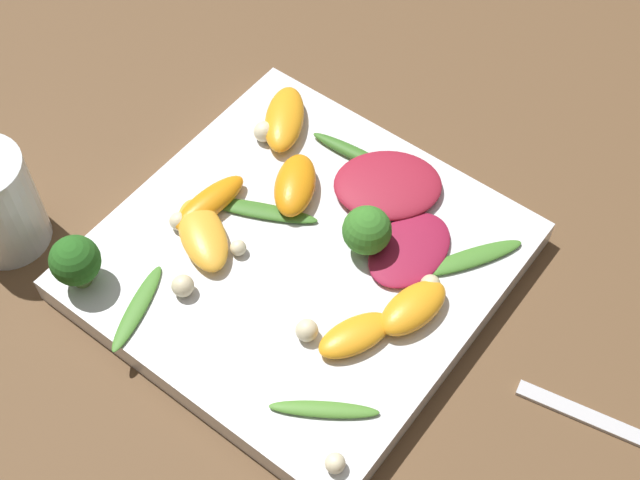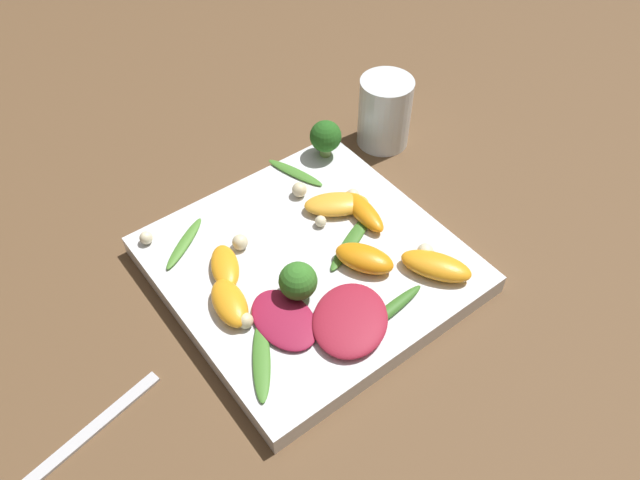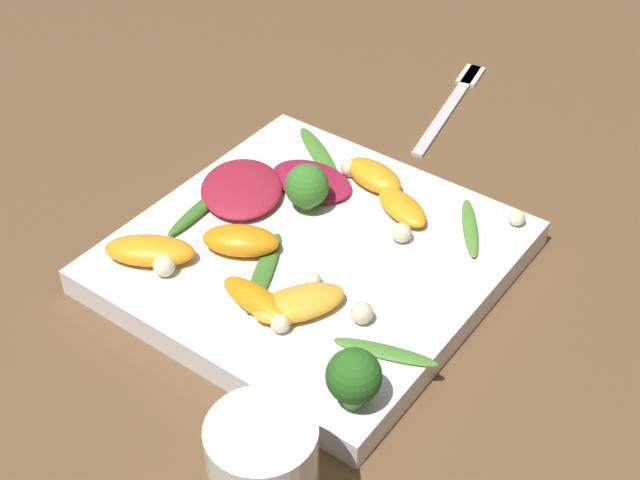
{
  "view_description": "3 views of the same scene",
  "coord_description": "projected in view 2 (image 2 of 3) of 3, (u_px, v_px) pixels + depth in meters",
  "views": [
    {
      "loc": [
        -0.29,
        -0.24,
        0.57
      ],
      "look_at": [
        0.01,
        -0.01,
        0.03
      ],
      "focal_mm": 50.0,
      "sensor_mm": 36.0,
      "label": 1
    },
    {
      "loc": [
        0.33,
        -0.24,
        0.5
      ],
      "look_at": [
        -0.0,
        0.02,
        0.03
      ],
      "focal_mm": 35.0,
      "sensor_mm": 36.0,
      "label": 2
    },
    {
      "loc": [
        -0.32,
        0.43,
        0.48
      ],
      "look_at": [
        -0.01,
        0.0,
        0.04
      ],
      "focal_mm": 50.0,
      "sensor_mm": 36.0,
      "label": 3
    }
  ],
  "objects": [
    {
      "name": "radicchio_leaf_0",
      "position": [
        284.0,
        319.0,
        0.57
      ],
      "size": [
        0.08,
        0.05,
        0.01
      ],
      "color": "maroon",
      "rests_on": "plate"
    },
    {
      "name": "macadamia_nut_5",
      "position": [
        146.0,
        238.0,
        0.64
      ],
      "size": [
        0.01,
        0.01,
        0.01
      ],
      "color": "beige",
      "rests_on": "plate"
    },
    {
      "name": "orange_segment_2",
      "position": [
        436.0,
        266.0,
        0.61
      ],
      "size": [
        0.08,
        0.06,
        0.02
      ],
      "color": "orange",
      "rests_on": "plate"
    },
    {
      "name": "macadamia_nut_3",
      "position": [
        245.0,
        321.0,
        0.57
      ],
      "size": [
        0.02,
        0.02,
        0.02
      ],
      "color": "beige",
      "rests_on": "plate"
    },
    {
      "name": "macadamia_nut_6",
      "position": [
        321.0,
        221.0,
        0.65
      ],
      "size": [
        0.01,
        0.01,
        0.01
      ],
      "color": "beige",
      "rests_on": "plate"
    },
    {
      "name": "plate",
      "position": [
        309.0,
        264.0,
        0.64
      ],
      "size": [
        0.28,
        0.28,
        0.02
      ],
      "color": "white",
      "rests_on": "ground_plane"
    },
    {
      "name": "macadamia_nut_1",
      "position": [
        353.0,
        195.0,
        0.68
      ],
      "size": [
        0.01,
        0.01,
        0.01
      ],
      "color": "beige",
      "rests_on": "plate"
    },
    {
      "name": "drinking_glass",
      "position": [
        385.0,
        112.0,
        0.75
      ],
      "size": [
        0.06,
        0.06,
        0.09
      ],
      "color": "white",
      "rests_on": "ground_plane"
    },
    {
      "name": "orange_segment_4",
      "position": [
        225.0,
        267.0,
        0.61
      ],
      "size": [
        0.06,
        0.05,
        0.01
      ],
      "color": "orange",
      "rests_on": "plate"
    },
    {
      "name": "macadamia_nut_0",
      "position": [
        240.0,
        242.0,
        0.63
      ],
      "size": [
        0.02,
        0.02,
        0.02
      ],
      "color": "beige",
      "rests_on": "plate"
    },
    {
      "name": "broccoli_floret_0",
      "position": [
        298.0,
        281.0,
        0.58
      ],
      "size": [
        0.04,
        0.04,
        0.04
      ],
      "color": "#84AD5B",
      "rests_on": "plate"
    },
    {
      "name": "macadamia_nut_4",
      "position": [
        299.0,
        190.0,
        0.68
      ],
      "size": [
        0.02,
        0.02,
        0.02
      ],
      "color": "beige",
      "rests_on": "plate"
    },
    {
      "name": "orange_segment_3",
      "position": [
        337.0,
        204.0,
        0.67
      ],
      "size": [
        0.07,
        0.08,
        0.02
      ],
      "color": "#FCAD33",
      "rests_on": "plate"
    },
    {
      "name": "fork",
      "position": [
        45.0,
        468.0,
        0.5
      ],
      "size": [
        0.05,
        0.18,
        0.01
      ],
      "color": "silver",
      "rests_on": "ground_plane"
    },
    {
      "name": "arugula_sprig_0",
      "position": [
        262.0,
        360.0,
        0.55
      ],
      "size": [
        0.08,
        0.06,
        0.01
      ],
      "color": "#47842D",
      "rests_on": "plate"
    },
    {
      "name": "arugula_sprig_4",
      "position": [
        184.0,
        243.0,
        0.64
      ],
      "size": [
        0.05,
        0.07,
        0.01
      ],
      "color": "#518E33",
      "rests_on": "plate"
    },
    {
      "name": "radicchio_leaf_1",
      "position": [
        350.0,
        320.0,
        0.57
      ],
      "size": [
        0.11,
        0.11,
        0.01
      ],
      "color": "maroon",
      "rests_on": "plate"
    },
    {
      "name": "ground_plane",
      "position": [
        309.0,
        272.0,
        0.64
      ],
      "size": [
        2.4,
        2.4,
        0.0
      ],
      "primitive_type": "plane",
      "color": "brown"
    },
    {
      "name": "broccoli_floret_1",
      "position": [
        326.0,
        137.0,
        0.71
      ],
      "size": [
        0.04,
        0.04,
        0.04
      ],
      "color": "#7A9E51",
      "rests_on": "plate"
    },
    {
      "name": "orange_segment_1",
      "position": [
        364.0,
        258.0,
        0.61
      ],
      "size": [
        0.07,
        0.06,
        0.02
      ],
      "color": "orange",
      "rests_on": "plate"
    },
    {
      "name": "orange_segment_0",
      "position": [
        230.0,
        303.0,
        0.58
      ],
      "size": [
        0.06,
        0.04,
        0.02
      ],
      "color": "orange",
      "rests_on": "plate"
    },
    {
      "name": "arugula_sprig_3",
      "position": [
        295.0,
        173.0,
        0.71
      ],
      "size": [
        0.08,
        0.04,
        0.0
      ],
      "color": "#47842D",
      "rests_on": "plate"
    },
    {
      "name": "macadamia_nut_2",
      "position": [
        425.0,
        252.0,
        0.62
      ],
      "size": [
        0.02,
        0.02,
        0.02
      ],
      "color": "beige",
      "rests_on": "plate"
    },
    {
      "name": "arugula_sprig_1",
      "position": [
        390.0,
        310.0,
        0.58
      ],
      "size": [
        0.02,
        0.08,
        0.01
      ],
      "color": "#3D7528",
      "rests_on": "plate"
    },
    {
      "name": "arugula_sprig_2",
      "position": [
        352.0,
        240.0,
        0.64
      ],
      "size": [
        0.05,
        0.09,
        0.01
      ],
      "color": "#3D7528",
      "rests_on": "plate"
    },
    {
      "name": "orange_segment_5",
      "position": [
        363.0,
        211.0,
        0.66
      ],
      "size": [
        0.07,
        0.03,
        0.02
      ],
      "color": "orange",
      "rests_on": "plate"
    }
  ]
}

